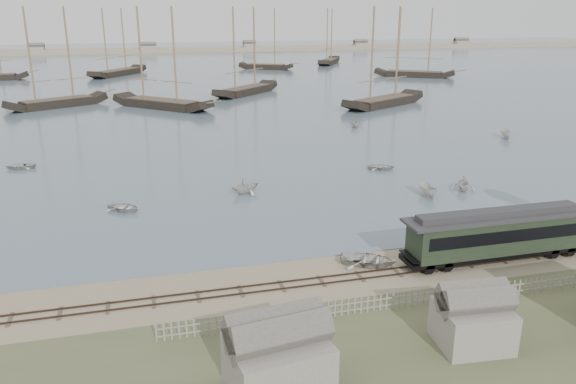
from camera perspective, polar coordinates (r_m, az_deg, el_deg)
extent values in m
plane|color=gray|center=(44.58, 7.57, -7.28)|extent=(600.00, 600.00, 0.00)
cube|color=#465865|center=(208.62, -10.66, 12.41)|extent=(600.00, 336.00, 0.06)
cube|color=#37271E|center=(42.48, 8.86, -8.52)|extent=(120.00, 0.08, 0.12)
cube|color=#37271E|center=(43.30, 8.33, -7.96)|extent=(120.00, 0.08, 0.12)
cube|color=#413129|center=(42.92, 8.58, -8.32)|extent=(120.00, 1.80, 0.06)
cube|color=tan|center=(288.22, -11.99, 13.76)|extent=(500.00, 20.00, 1.80)
cube|color=black|center=(47.42, 20.22, -5.70)|extent=(15.29, 2.51, 0.38)
cube|color=black|center=(46.86, 20.42, -3.98)|extent=(14.20, 2.73, 2.73)
cube|color=black|center=(45.73, 21.43, -4.27)|extent=(13.10, 0.06, 0.98)
cube|color=black|center=(47.81, 19.52, -3.09)|extent=(13.10, 0.06, 0.98)
cube|color=#2E2E31|center=(46.38, 20.60, -2.35)|extent=(15.29, 2.95, 0.20)
cube|color=#2E2E31|center=(46.27, 20.65, -1.97)|extent=(13.65, 1.31, 0.49)
imported|color=beige|center=(44.34, 8.17, -6.82)|extent=(4.71, 5.25, 0.90)
imported|color=beige|center=(57.65, -16.33, -1.50)|extent=(4.15, 4.29, 0.72)
imported|color=beige|center=(60.68, -4.37, 0.67)|extent=(3.81, 4.09, 1.75)
imported|color=beige|center=(61.46, 13.91, 0.17)|extent=(3.33, 1.31, 1.27)
imported|color=beige|center=(70.83, 9.45, 2.55)|extent=(3.47, 3.97, 0.68)
imported|color=beige|center=(64.48, 17.39, 0.86)|extent=(4.01, 3.86, 1.62)
imported|color=beige|center=(93.75, 21.23, 5.53)|extent=(3.72, 2.34, 1.35)
imported|color=beige|center=(77.83, -25.54, 2.42)|extent=(2.55, 3.55, 0.73)
imported|color=beige|center=(96.49, 6.81, 7.06)|extent=(3.54, 3.14, 1.73)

